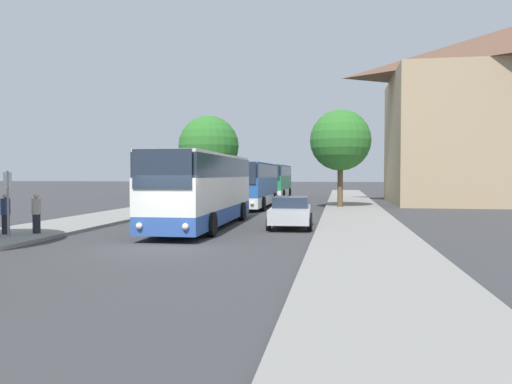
# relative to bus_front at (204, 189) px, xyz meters

# --- Properties ---
(ground_plane) EXTENTS (300.00, 300.00, 0.00)m
(ground_plane) POSITION_rel_bus_front_xyz_m (0.42, -6.74, -1.85)
(ground_plane) COLOR #38383A
(ground_plane) RESTS_ON ground
(sidewalk_right) EXTENTS (4.00, 120.00, 0.15)m
(sidewalk_right) POSITION_rel_bus_front_xyz_m (7.42, -6.74, -1.78)
(sidewalk_right) COLOR gray
(sidewalk_right) RESTS_ON ground_plane
(bus_front) EXTENTS (2.93, 12.12, 3.47)m
(bus_front) POSITION_rel_bus_front_xyz_m (0.00, 0.00, 0.00)
(bus_front) COLOR #2D519E
(bus_front) RESTS_ON ground_plane
(bus_middle) EXTENTS (2.92, 11.25, 3.35)m
(bus_middle) POSITION_rel_bus_front_xyz_m (-0.06, 13.95, -0.06)
(bus_middle) COLOR silver
(bus_middle) RESTS_ON ground_plane
(bus_rear) EXTENTS (2.78, 10.31, 3.46)m
(bus_rear) POSITION_rel_bus_front_xyz_m (-0.23, 28.64, -0.01)
(bus_rear) COLOR silver
(bus_rear) RESTS_ON ground_plane
(parked_car_right_near) EXTENTS (2.17, 4.46, 1.47)m
(parked_car_right_near) POSITION_rel_bus_front_xyz_m (4.14, 0.42, -1.08)
(parked_car_right_near) COLOR #B7B7BC
(parked_car_right_near) RESTS_ON ground_plane
(bus_stop_sign) EXTENTS (0.08, 0.45, 2.52)m
(bus_stop_sign) POSITION_rel_bus_front_xyz_m (-5.98, -6.04, -0.14)
(bus_stop_sign) COLOR gray
(bus_stop_sign) RESTS_ON sidewalk_left
(pedestrian_waiting_near) EXTENTS (0.36, 0.36, 1.63)m
(pedestrian_waiting_near) POSITION_rel_bus_front_xyz_m (-6.71, -5.20, -0.88)
(pedestrian_waiting_near) COLOR #23232D
(pedestrian_waiting_near) RESTS_ON sidewalk_left
(pedestrian_walking_back) EXTENTS (0.36, 0.36, 1.62)m
(pedestrian_walking_back) POSITION_rel_bus_front_xyz_m (-5.67, -4.73, -0.89)
(pedestrian_walking_back) COLOR #23232D
(pedestrian_walking_back) RESTS_ON sidewalk_left
(tree_left_near) EXTENTS (6.45, 6.45, 8.64)m
(tree_left_near) POSITION_rel_bus_front_xyz_m (-7.41, 28.89, 3.71)
(tree_left_near) COLOR #47331E
(tree_left_near) RESTS_ON sidewalk_left
(tree_right_near) EXTENTS (4.47, 4.47, 7.11)m
(tree_right_near) POSITION_rel_bus_front_xyz_m (6.49, 14.05, 3.16)
(tree_right_near) COLOR brown
(tree_right_near) RESTS_ON sidewalk_right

